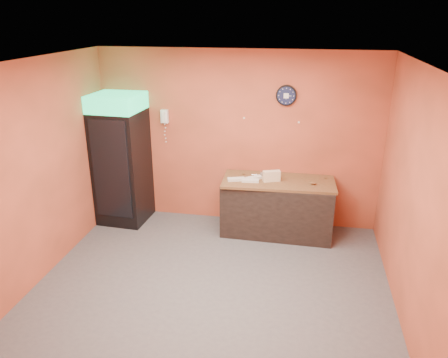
# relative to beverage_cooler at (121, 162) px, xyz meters

# --- Properties ---
(floor) EXTENTS (4.50, 4.50, 0.00)m
(floor) POSITION_rel_beverage_cooler_xyz_m (1.85, -1.60, -1.04)
(floor) COLOR #47474C
(floor) RESTS_ON ground
(back_wall) EXTENTS (4.50, 0.02, 2.80)m
(back_wall) POSITION_rel_beverage_cooler_xyz_m (1.85, 0.40, 0.36)
(back_wall) COLOR #D0573A
(back_wall) RESTS_ON floor
(left_wall) EXTENTS (0.02, 4.00, 2.80)m
(left_wall) POSITION_rel_beverage_cooler_xyz_m (-0.40, -1.60, 0.36)
(left_wall) COLOR #D0573A
(left_wall) RESTS_ON floor
(right_wall) EXTENTS (0.02, 4.00, 2.80)m
(right_wall) POSITION_rel_beverage_cooler_xyz_m (4.10, -1.60, 0.36)
(right_wall) COLOR #D0573A
(right_wall) RESTS_ON floor
(ceiling) EXTENTS (4.50, 4.00, 0.02)m
(ceiling) POSITION_rel_beverage_cooler_xyz_m (1.85, -1.60, 1.76)
(ceiling) COLOR white
(ceiling) RESTS_ON back_wall
(beverage_cooler) EXTENTS (0.79, 0.80, 2.13)m
(beverage_cooler) POSITION_rel_beverage_cooler_xyz_m (0.00, 0.00, 0.00)
(beverage_cooler) COLOR black
(beverage_cooler) RESTS_ON floor
(prep_counter) EXTENTS (1.71, 0.78, 0.85)m
(prep_counter) POSITION_rel_beverage_cooler_xyz_m (2.55, 0.02, -0.61)
(prep_counter) COLOR black
(prep_counter) RESTS_ON floor
(wall_clock) EXTENTS (0.31, 0.06, 0.31)m
(wall_clock) POSITION_rel_beverage_cooler_xyz_m (2.59, 0.37, 1.09)
(wall_clock) COLOR black
(wall_clock) RESTS_ON back_wall
(wall_phone) EXTENTS (0.12, 0.10, 0.21)m
(wall_phone) POSITION_rel_beverage_cooler_xyz_m (0.66, 0.34, 0.69)
(wall_phone) COLOR white
(wall_phone) RESTS_ON back_wall
(butcher_paper) EXTENTS (1.74, 0.84, 0.04)m
(butcher_paper) POSITION_rel_beverage_cooler_xyz_m (2.55, 0.02, -0.17)
(butcher_paper) COLOR brown
(butcher_paper) RESTS_ON prep_counter
(sub_roll_stack) EXTENTS (0.28, 0.18, 0.17)m
(sub_roll_stack) POSITION_rel_beverage_cooler_xyz_m (2.44, -0.04, -0.07)
(sub_roll_stack) COLOR beige
(sub_roll_stack) RESTS_ON butcher_paper
(wrapped_sandwich_left) EXTENTS (0.28, 0.18, 0.04)m
(wrapped_sandwich_left) POSITION_rel_beverage_cooler_xyz_m (1.91, -0.11, -0.13)
(wrapped_sandwich_left) COLOR silver
(wrapped_sandwich_left) RESTS_ON butcher_paper
(wrapped_sandwich_mid) EXTENTS (0.27, 0.13, 0.04)m
(wrapped_sandwich_mid) POSITION_rel_beverage_cooler_xyz_m (2.13, -0.12, -0.13)
(wrapped_sandwich_mid) COLOR silver
(wrapped_sandwich_mid) RESTS_ON butcher_paper
(wrapped_sandwich_right) EXTENTS (0.27, 0.24, 0.04)m
(wrapped_sandwich_right) POSITION_rel_beverage_cooler_xyz_m (2.17, 0.00, -0.13)
(wrapped_sandwich_right) COLOR silver
(wrapped_sandwich_right) RESTS_ON butcher_paper
(kitchen_tool) EXTENTS (0.07, 0.07, 0.07)m
(kitchen_tool) POSITION_rel_beverage_cooler_xyz_m (2.28, 0.16, -0.12)
(kitchen_tool) COLOR silver
(kitchen_tool) RESTS_ON butcher_paper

